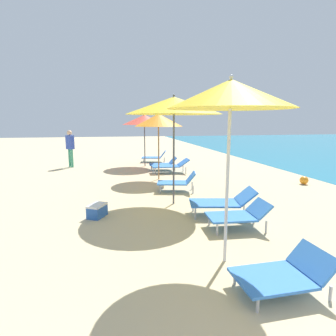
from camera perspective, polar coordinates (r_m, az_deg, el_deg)
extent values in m
cylinder|color=silver|center=(4.37, 12.02, -4.10)|extent=(0.05, 0.05, 2.39)
cone|color=yellow|center=(4.26, 12.70, 14.57)|extent=(1.86, 1.86, 0.42)
sphere|color=silver|center=(4.29, 12.82, 17.75)|extent=(0.06, 0.06, 0.06)
cube|color=blue|center=(5.95, 12.67, -9.71)|extent=(0.98, 0.72, 0.04)
cube|color=blue|center=(6.14, 18.15, -7.82)|extent=(0.36, 0.68, 0.30)
cylinder|color=#B2B2B7|center=(5.64, 10.03, -12.28)|extent=(0.04, 0.04, 0.25)
cylinder|color=#B2B2B7|center=(6.14, 8.45, -10.39)|extent=(0.04, 0.04, 0.25)
cylinder|color=#B2B2B7|center=(6.02, 19.46, -11.29)|extent=(0.04, 0.04, 0.25)
cylinder|color=#B2B2B7|center=(6.48, 17.22, -9.64)|extent=(0.04, 0.04, 0.25)
cube|color=blue|center=(4.08, 20.42, -20.38)|extent=(0.94, 0.71, 0.04)
cube|color=blue|center=(4.34, 27.43, -16.54)|extent=(0.31, 0.70, 0.32)
cylinder|color=#B2B2B7|center=(3.77, 17.90, -25.13)|extent=(0.04, 0.04, 0.19)
cylinder|color=#B2B2B7|center=(4.20, 13.52, -20.96)|extent=(0.04, 0.04, 0.19)
cylinder|color=#B2B2B7|center=(4.30, 30.33, -21.28)|extent=(0.04, 0.04, 0.19)
cylinder|color=#B2B2B7|center=(4.69, 25.17, -18.21)|extent=(0.04, 0.04, 0.19)
cylinder|color=#4C4C51|center=(7.35, 1.17, 1.61)|extent=(0.05, 0.05, 2.38)
cone|color=yellow|center=(7.29, 1.21, 12.67)|extent=(2.49, 2.49, 0.44)
sphere|color=#4C4C51|center=(7.31, 1.22, 14.64)|extent=(0.06, 0.06, 0.06)
cube|color=blue|center=(8.85, 0.87, -3.04)|extent=(1.05, 0.82, 0.04)
cube|color=blue|center=(8.82, 4.71, -1.92)|extent=(0.41, 0.67, 0.34)
cylinder|color=#B2B2B7|center=(8.64, -1.60, -4.36)|extent=(0.04, 0.04, 0.25)
cylinder|color=#B2B2B7|center=(9.15, -1.41, -3.57)|extent=(0.04, 0.04, 0.25)
cylinder|color=#B2B2B7|center=(8.64, 5.16, -4.39)|extent=(0.04, 0.04, 0.25)
cylinder|color=#B2B2B7|center=(9.15, 4.97, -3.60)|extent=(0.04, 0.04, 0.25)
cube|color=blue|center=(6.72, 9.37, -7.08)|extent=(1.24, 0.90, 0.04)
cube|color=blue|center=(6.83, 15.63, -5.50)|extent=(0.52, 0.76, 0.34)
cylinder|color=#B2B2B7|center=(6.43, 5.63, -9.26)|extent=(0.04, 0.04, 0.28)
cylinder|color=#B2B2B7|center=(6.99, 5.16, -7.70)|extent=(0.04, 0.04, 0.28)
cylinder|color=#B2B2B7|center=(6.67, 16.63, -8.93)|extent=(0.04, 0.04, 0.28)
cylinder|color=#B2B2B7|center=(7.21, 15.30, -7.46)|extent=(0.04, 0.04, 0.28)
cylinder|color=olive|center=(10.58, -1.92, 3.05)|extent=(0.05, 0.05, 2.01)
cone|color=orange|center=(10.51, -1.96, 9.77)|extent=(1.80, 1.80, 0.47)
sphere|color=olive|center=(10.51, -1.97, 11.21)|extent=(0.06, 0.06, 0.06)
cube|color=blue|center=(11.93, -0.49, 0.36)|extent=(1.18, 0.70, 0.04)
cube|color=blue|center=(12.05, 3.20, 1.19)|extent=(0.46, 0.67, 0.31)
cylinder|color=#B2B2B7|center=(11.62, -2.61, -0.69)|extent=(0.04, 0.04, 0.27)
cylinder|color=#B2B2B7|center=(12.16, -2.92, -0.22)|extent=(0.04, 0.04, 0.27)
cylinder|color=#B2B2B7|center=(11.84, 3.67, -0.50)|extent=(0.04, 0.04, 0.27)
cylinder|color=#B2B2B7|center=(12.37, 3.09, -0.06)|extent=(0.04, 0.04, 0.27)
cylinder|color=#4C4C51|center=(13.74, -4.79, 4.59)|extent=(0.05, 0.05, 2.03)
cone|color=#E54C38|center=(13.69, -4.86, 9.82)|extent=(2.14, 2.14, 0.47)
sphere|color=#4C4C51|center=(13.69, -4.88, 10.94)|extent=(0.06, 0.06, 0.06)
cube|color=blue|center=(15.17, -3.43, 2.15)|extent=(1.14, 0.90, 0.04)
cube|color=blue|center=(15.10, -1.03, 2.87)|extent=(0.44, 0.74, 0.37)
cylinder|color=#B2B2B7|center=(14.93, -5.06, 1.50)|extent=(0.04, 0.04, 0.23)
cylinder|color=#B2B2B7|center=(15.51, -4.82, 1.81)|extent=(0.04, 0.04, 0.23)
cylinder|color=#B2B2B7|center=(14.85, -0.81, 1.49)|extent=(0.04, 0.04, 0.23)
cylinder|color=#B2B2B7|center=(15.43, -0.72, 1.80)|extent=(0.04, 0.04, 0.23)
cube|color=blue|center=(12.65, -1.69, 0.76)|extent=(0.99, 0.68, 0.04)
cube|color=blue|center=(12.70, 1.02, 1.58)|extent=(0.34, 0.63, 0.33)
cylinder|color=#B2B2B7|center=(12.39, -3.29, -0.11)|extent=(0.04, 0.04, 0.25)
cylinder|color=#B2B2B7|center=(12.90, -3.45, 0.28)|extent=(0.04, 0.04, 0.25)
cylinder|color=#B2B2B7|center=(12.51, 1.42, -0.01)|extent=(0.04, 0.04, 0.25)
cylinder|color=#B2B2B7|center=(13.01, 1.08, 0.37)|extent=(0.04, 0.04, 0.25)
cylinder|color=#3F9972|center=(14.15, -19.04, 1.89)|extent=(0.11, 0.11, 0.88)
cylinder|color=#3F9972|center=(14.28, -19.49, 1.93)|extent=(0.11, 0.11, 0.88)
cube|color=#334CB2|center=(14.14, -19.44, 4.99)|extent=(0.42, 0.40, 0.66)
sphere|color=#D8A87F|center=(14.11, -19.54, 6.80)|extent=(0.24, 0.24, 0.24)
sphere|color=orange|center=(10.95, 26.09, -2.26)|extent=(0.29, 0.29, 0.29)
cube|color=#2659B2|center=(6.76, -14.30, -8.64)|extent=(0.49, 0.55, 0.26)
cube|color=white|center=(6.72, -14.36, -7.40)|extent=(0.49, 0.56, 0.05)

